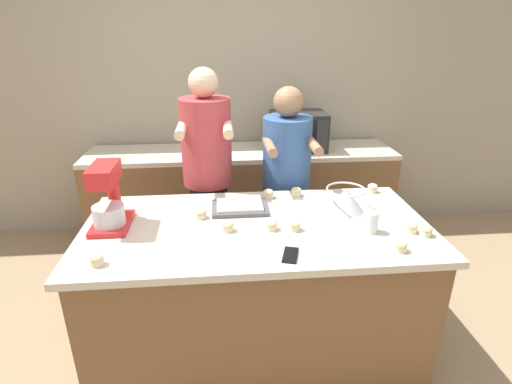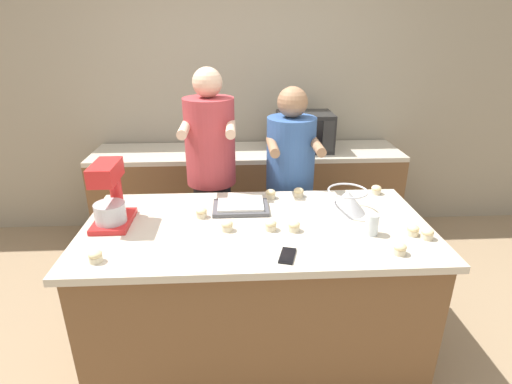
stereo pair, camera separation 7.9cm
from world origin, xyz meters
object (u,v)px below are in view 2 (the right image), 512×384
Objects in this scene: stand_mixer at (110,198)px; mixing_bowl at (347,200)px; cupcake_0 at (413,230)px; cupcake_6 at (427,234)px; cupcake_7 at (270,194)px; microwave_oven at (305,132)px; drinking_glass at (372,224)px; cupcake_9 at (376,190)px; cell_phone at (287,256)px; cupcake_3 at (227,226)px; cupcake_1 at (95,256)px; person_right at (290,189)px; cupcake_2 at (271,225)px; baking_tray at (241,207)px; cupcake_5 at (299,192)px; cupcake_8 at (400,249)px; cupcake_4 at (201,213)px; person_left at (212,182)px; cupcake_10 at (294,226)px.

stand_mixer is 1.53× the size of mixing_bowl.
cupcake_0 and cupcake_6 have the same top height.
cupcake_7 is at bearing 143.07° from cupcake_0.
drinking_glass is (0.09, -1.65, -0.10)m from microwave_oven.
cupcake_6 is (0.06, -0.04, 0.00)m from cupcake_0.
microwave_oven is at bearing 105.55° from cupcake_9.
mixing_bowl is at bearing -88.65° from microwave_oven.
microwave_oven is at bearing 78.16° from cell_phone.
cupcake_3 is 1.07m from cupcake_6.
drinking_glass is 1.41m from cupcake_1.
cupcake_2 is (-0.21, -0.78, 0.11)m from person_right.
microwave_oven is at bearing 64.95° from baking_tray.
cupcake_2 is at bearing -116.07° from cupcake_5.
stand_mixer is 5.56× the size of cupcake_3.
baking_tray is at bearing 157.83° from cupcake_0.
cupcake_8 is (0.40, -1.07, 0.11)m from person_right.
stand_mixer is at bearing -161.01° from cupcake_7.
drinking_glass is 1.79× the size of cupcake_3.
cupcake_0 is at bearing -13.68° from cupcake_4.
cupcake_5 is (0.62, 0.28, 0.00)m from cupcake_4.
person_left is 25.88× the size of cupcake_2.
microwave_oven is at bearing 44.25° from person_left.
cupcake_0 is at bearing 52.17° from cupcake_8.
cupcake_2 reaches higher than cell_phone.
stand_mixer is at bearing -168.25° from baking_tray.
cupcake_2 is at bearing -105.84° from microwave_oven.
cupcake_3 and cupcake_9 have the same top height.
cupcake_9 is (0.31, -1.10, -0.13)m from microwave_oven.
drinking_glass is (0.33, -0.86, 0.14)m from person_right.
stand_mixer is at bearing 172.01° from cupcake_2.
cupcake_8 is at bearing -0.30° from cupcake_1.
person_left is 25.88× the size of cupcake_0.
cupcake_9 is (1.61, 0.75, 0.00)m from cupcake_1.
cupcake_1 reaches higher than baking_tray.
cupcake_6 reaches higher than cell_phone.
mixing_bowl reaches higher than cupcake_6.
cupcake_5 is (1.09, 0.74, 0.00)m from cupcake_1.
cell_phone is 2.40× the size of cupcake_9.
cupcake_10 is at bearing 151.16° from cupcake_8.
person_left reaches higher than person_right.
cupcake_2 and cupcake_3 have the same top height.
cupcake_5 is (-0.53, 0.56, 0.00)m from cupcake_0.
cupcake_4 is 1.18m from cupcake_9.
cupcake_3 is 1.00× the size of cupcake_4.
person_right reaches higher than mixing_bowl.
baking_tray is 5.13× the size of cupcake_3.
drinking_glass is (0.70, -0.35, 0.04)m from baking_tray.
cupcake_3 is at bearing -122.51° from cupcake_7.
microwave_oven is at bearing 91.35° from mixing_bowl.
cupcake_6 is at bearing -10.22° from cupcake_10.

